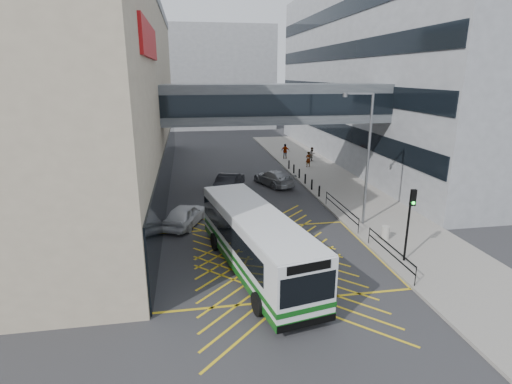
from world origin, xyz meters
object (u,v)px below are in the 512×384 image
bus (255,240)px  litter_bin (385,233)px  pedestrian_a (308,159)px  car_silver (274,177)px  street_lamp (365,152)px  traffic_light (410,215)px  car_dark (230,181)px  car_white (185,215)px  pedestrian_b (312,154)px  pedestrian_c (285,151)px

bus → litter_bin: bearing=4.3°
litter_bin → pedestrian_a: (1.10, 19.68, 0.41)m
car_silver → street_lamp: (3.61, -10.79, 4.27)m
traffic_light → car_dark: bearing=122.3°
car_white → street_lamp: street_lamp is taller
car_dark → litter_bin: 14.99m
bus → pedestrian_b: bearing=55.3°
car_silver → pedestrian_c: (3.67, 10.65, 0.30)m
bus → car_silver: bus is taller
litter_bin → pedestrian_a: bearing=86.8°
car_white → pedestrian_c: 22.66m
street_lamp → litter_bin: bearing=-67.5°
pedestrian_b → street_lamp: bearing=-128.3°
pedestrian_b → car_white: bearing=-159.5°
street_lamp → bus: bearing=-132.8°
street_lamp → car_silver: bearing=123.2°
car_white → pedestrian_b: 22.60m
street_lamp → pedestrian_c: bearing=104.5°
street_lamp → pedestrian_b: size_ratio=5.27×
car_silver → pedestrian_c: bearing=-130.6°
pedestrian_b → car_silver: bearing=-156.4°
pedestrian_b → pedestrian_c: size_ratio=0.92×
car_dark → pedestrian_b: (10.46, 9.67, 0.17)m
car_dark → pedestrian_c: pedestrian_c is taller
traffic_light → pedestrian_a: traffic_light is taller
car_white → litter_bin: 12.83m
car_silver → traffic_light: (3.61, -16.56, 2.04)m
litter_bin → street_lamp: bearing=97.8°
traffic_light → street_lamp: size_ratio=0.47×
bus → traffic_light: (8.01, -0.67, 1.08)m
traffic_light → bus: bearing=-178.8°
pedestrian_c → bus: bearing=92.7°
car_silver → traffic_light: 17.07m
car_silver → bus: bearing=53.0°
street_lamp → pedestrian_a: 17.43m
pedestrian_c → street_lamp: bearing=109.4°
litter_bin → pedestrian_c: (-0.31, 24.23, 0.46)m
bus → pedestrian_a: bus is taller
car_white → litter_bin: (11.91, -4.77, -0.18)m
bus → car_white: bus is taller
pedestrian_a → pedestrian_c: 4.76m
bus → pedestrian_c: (8.07, 26.54, -0.66)m
pedestrian_c → traffic_light: bearing=109.4°
car_silver → traffic_light: size_ratio=1.18×
car_white → pedestrian_c: pedestrian_c is taller
pedestrian_c → pedestrian_a: bearing=126.8°
car_silver → pedestrian_c: pedestrian_c is taller
bus → street_lamp: (8.00, 5.10, 3.31)m
pedestrian_c → car_dark: bearing=75.8°
car_dark → pedestrian_c: size_ratio=2.90×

